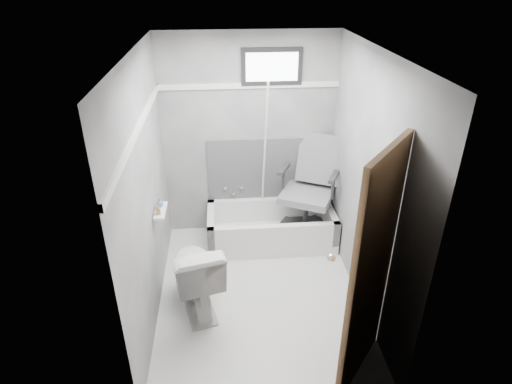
{
  "coord_description": "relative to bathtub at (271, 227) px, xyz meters",
  "views": [
    {
      "loc": [
        -0.32,
        -3.37,
        2.99
      ],
      "look_at": [
        0.0,
        0.35,
        1.0
      ],
      "focal_mm": 30.0,
      "sensor_mm": 36.0,
      "label": 1
    }
  ],
  "objects": [
    {
      "name": "window",
      "position": [
        0.02,
        0.36,
        1.81
      ],
      "size": [
        0.66,
        0.04,
        0.4
      ],
      "primitive_type": null,
      "color": "black",
      "rests_on": "wall_back"
    },
    {
      "name": "faucet",
      "position": [
        -0.43,
        0.34,
        0.34
      ],
      "size": [
        0.26,
        0.1,
        0.16
      ],
      "primitive_type": null,
      "color": "silver",
      "rests_on": "wall_back"
    },
    {
      "name": "office_chair",
      "position": [
        0.42,
        0.02,
        0.49
      ],
      "size": [
        0.89,
        0.89,
        1.15
      ],
      "primitive_type": null,
      "rotation": [
        0.0,
        0.0,
        -0.46
      ],
      "color": "slate",
      "rests_on": "bathtub"
    },
    {
      "name": "floor",
      "position": [
        -0.23,
        -0.93,
        -0.21
      ],
      "size": [
        2.6,
        2.6,
        0.0
      ],
      "primitive_type": "plane",
      "color": "white",
      "rests_on": "ground"
    },
    {
      "name": "trim_left",
      "position": [
        -1.22,
        -0.93,
        1.61
      ],
      "size": [
        0.02,
        2.6,
        0.06
      ],
      "primitive_type": "cube",
      "color": "white",
      "rests_on": "wall_left"
    },
    {
      "name": "wall_right",
      "position": [
        0.77,
        -0.93,
        0.99
      ],
      "size": [
        0.02,
        2.6,
        2.4
      ],
      "primitive_type": "cube",
      "color": "slate",
      "rests_on": "floor"
    },
    {
      "name": "wall_back",
      "position": [
        -0.23,
        0.37,
        0.99
      ],
      "size": [
        2.0,
        0.02,
        2.4
      ],
      "primitive_type": "cube",
      "color": "slate",
      "rests_on": "floor"
    },
    {
      "name": "soap_bottle_a",
      "position": [
        -1.17,
        -0.78,
        0.76
      ],
      "size": [
        0.05,
        0.05,
        0.1
      ],
      "primitive_type": "imported",
      "rotation": [
        0.0,
        0.0,
        0.11
      ],
      "color": "olive",
      "rests_on": "shelf"
    },
    {
      "name": "backerboard",
      "position": [
        0.02,
        0.36,
        0.59
      ],
      "size": [
        1.5,
        0.02,
        0.78
      ],
      "primitive_type": "cube",
      "color": "#4C4C4F",
      "rests_on": "wall_back"
    },
    {
      "name": "bathtub",
      "position": [
        0.0,
        0.0,
        0.0
      ],
      "size": [
        1.5,
        0.7,
        0.42
      ],
      "primitive_type": null,
      "color": "white",
      "rests_on": "floor"
    },
    {
      "name": "pole",
      "position": [
        -0.07,
        0.13,
        0.84
      ],
      "size": [
        0.02,
        0.58,
        1.88
      ],
      "primitive_type": "cylinder",
      "rotation": [
        0.29,
        0.0,
        0.0
      ],
      "color": "white",
      "rests_on": "bathtub"
    },
    {
      "name": "trim_back",
      "position": [
        -0.23,
        0.36,
        1.61
      ],
      "size": [
        2.0,
        0.02,
        0.06
      ],
      "primitive_type": "cube",
      "color": "white",
      "rests_on": "wall_back"
    },
    {
      "name": "wall_front",
      "position": [
        -0.23,
        -2.23,
        0.99
      ],
      "size": [
        2.0,
        0.02,
        2.4
      ],
      "primitive_type": "cube",
      "color": "slate",
      "rests_on": "floor"
    },
    {
      "name": "soap_bottle_b",
      "position": [
        -1.17,
        -0.64,
        0.75
      ],
      "size": [
        0.09,
        0.09,
        0.09
      ],
      "primitive_type": "imported",
      "rotation": [
        0.0,
        0.0,
        0.84
      ],
      "color": "slate",
      "rests_on": "shelf"
    },
    {
      "name": "wall_left",
      "position": [
        -1.23,
        -0.93,
        0.99
      ],
      "size": [
        0.02,
        2.6,
        2.4
      ],
      "primitive_type": "cube",
      "color": "slate",
      "rests_on": "floor"
    },
    {
      "name": "door",
      "position": [
        0.75,
        -2.21,
        0.79
      ],
      "size": [
        0.78,
        0.78,
        2.0
      ],
      "primitive_type": null,
      "color": "brown",
      "rests_on": "floor"
    },
    {
      "name": "shelf",
      "position": [
        -1.16,
        -0.7,
        0.69
      ],
      "size": [
        0.1,
        0.32,
        0.02
      ],
      "primitive_type": "cube",
      "color": "white",
      "rests_on": "wall_left"
    },
    {
      "name": "ceiling",
      "position": [
        -0.23,
        -0.93,
        2.19
      ],
      "size": [
        2.6,
        2.6,
        0.0
      ],
      "primitive_type": "plane",
      "rotation": [
        3.14,
        0.0,
        0.0
      ],
      "color": "silver",
      "rests_on": "floor"
    },
    {
      "name": "toilet",
      "position": [
        -0.85,
        -1.05,
        0.18
      ],
      "size": [
        0.63,
        0.89,
        0.79
      ],
      "primitive_type": "imported",
      "rotation": [
        0.0,
        0.0,
        3.39
      ],
      "color": "silver",
      "rests_on": "floor"
    }
  ]
}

